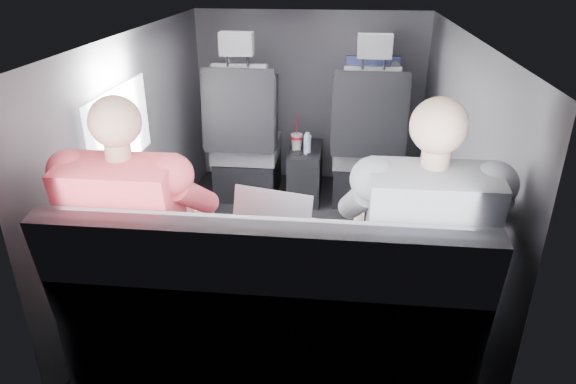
# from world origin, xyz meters

# --- Properties ---
(floor) EXTENTS (2.60, 2.60, 0.00)m
(floor) POSITION_xyz_m (0.00, 0.00, 0.00)
(floor) COLOR black
(floor) RESTS_ON ground
(ceiling) EXTENTS (2.60, 2.60, 0.00)m
(ceiling) POSITION_xyz_m (0.00, 0.00, 1.35)
(ceiling) COLOR #B2B2AD
(ceiling) RESTS_ON panel_back
(panel_left) EXTENTS (0.02, 2.60, 1.35)m
(panel_left) POSITION_xyz_m (-0.90, 0.00, 0.68)
(panel_left) COLOR #56565B
(panel_left) RESTS_ON floor
(panel_right) EXTENTS (0.02, 2.60, 1.35)m
(panel_right) POSITION_xyz_m (0.90, 0.00, 0.68)
(panel_right) COLOR #56565B
(panel_right) RESTS_ON floor
(panel_front) EXTENTS (1.80, 0.02, 1.35)m
(panel_front) POSITION_xyz_m (0.00, 1.30, 0.68)
(panel_front) COLOR #56565B
(panel_front) RESTS_ON floor
(panel_back) EXTENTS (1.80, 0.02, 1.35)m
(panel_back) POSITION_xyz_m (0.00, -1.30, 0.68)
(panel_back) COLOR #56565B
(panel_back) RESTS_ON floor
(side_window) EXTENTS (0.02, 0.75, 0.42)m
(side_window) POSITION_xyz_m (-0.88, -0.30, 0.90)
(side_window) COLOR white
(side_window) RESTS_ON panel_left
(seatbelt) EXTENTS (0.35, 0.11, 0.59)m
(seatbelt) POSITION_xyz_m (0.45, 0.67, 0.80)
(seatbelt) COLOR black
(seatbelt) RESTS_ON front_seat_right
(front_seat_left) EXTENTS (0.52, 0.58, 1.26)m
(front_seat_left) POSITION_xyz_m (-0.45, 0.84, 0.40)
(front_seat_left) COLOR black
(front_seat_left) RESTS_ON floor
(front_seat_right) EXTENTS (0.52, 0.58, 1.26)m
(front_seat_right) POSITION_xyz_m (0.45, 0.84, 0.40)
(front_seat_right) COLOR black
(front_seat_right) RESTS_ON floor
(center_console) EXTENTS (0.24, 0.48, 0.41)m
(center_console) POSITION_xyz_m (0.00, 0.88, 0.20)
(center_console) COLOR black
(center_console) RESTS_ON floor
(rear_bench) EXTENTS (1.60, 0.57, 0.92)m
(rear_bench) POSITION_xyz_m (0.00, -1.06, 0.31)
(rear_bench) COLOR #5A5A5F
(rear_bench) RESTS_ON floor
(soda_cup) EXTENTS (0.09, 0.09, 0.27)m
(soda_cup) POSITION_xyz_m (-0.06, 0.84, 0.47)
(soda_cup) COLOR white
(soda_cup) RESTS_ON center_console
(water_bottle) EXTENTS (0.06, 0.06, 0.16)m
(water_bottle) POSITION_xyz_m (0.02, 0.77, 0.47)
(water_bottle) COLOR #B2D8F2
(water_bottle) RESTS_ON center_console
(laptop_white) EXTENTS (0.41, 0.43, 0.26)m
(laptop_white) POSITION_xyz_m (-0.52, -0.78, 0.64)
(laptop_white) COLOR white
(laptop_white) RESTS_ON passenger_rear_left
(laptop_silver) EXTENTS (0.40, 0.39, 0.25)m
(laptop_silver) POSITION_xyz_m (-0.02, -0.76, 0.63)
(laptop_silver) COLOR silver
(laptop_silver) RESTS_ON rear_bench
(laptop_black) EXTENTS (0.34, 0.31, 0.23)m
(laptop_black) POSITION_xyz_m (0.52, -0.83, 0.63)
(laptop_black) COLOR black
(laptop_black) RESTS_ON passenger_rear_right
(passenger_rear_left) EXTENTS (0.54, 0.65, 1.27)m
(passenger_rear_left) POSITION_xyz_m (-0.54, -0.97, 0.65)
(passenger_rear_left) COLOR #38383E
(passenger_rear_left) RESTS_ON rear_bench
(passenger_rear_right) EXTENTS (0.55, 0.66, 1.30)m
(passenger_rear_right) POSITION_xyz_m (0.58, -0.97, 0.66)
(passenger_rear_right) COLOR navy
(passenger_rear_right) RESTS_ON rear_bench
(passenger_front_right) EXTENTS (0.39, 0.39, 0.77)m
(passenger_front_right) POSITION_xyz_m (0.47, 1.10, 0.75)
(passenger_front_right) COLOR navy
(passenger_front_right) RESTS_ON front_seat_right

